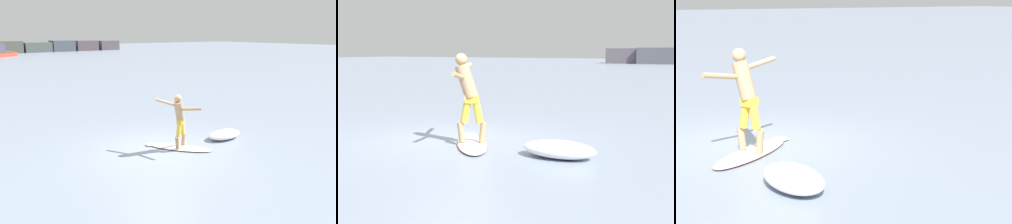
{
  "view_description": "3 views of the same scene",
  "coord_description": "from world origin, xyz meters",
  "views": [
    {
      "loc": [
        -5.78,
        -8.67,
        3.87
      ],
      "look_at": [
        1.13,
        1.1,
        0.96
      ],
      "focal_mm": 35.0,
      "sensor_mm": 36.0,
      "label": 1
    },
    {
      "loc": [
        6.18,
        -8.11,
        1.97
      ],
      "look_at": [
        0.99,
        0.59,
        0.63
      ],
      "focal_mm": 50.0,
      "sensor_mm": 36.0,
      "label": 2
    },
    {
      "loc": [
        9.99,
        -3.62,
        2.83
      ],
      "look_at": [
        0.85,
        1.57,
        0.63
      ],
      "focal_mm": 60.0,
      "sensor_mm": 36.0,
      "label": 3
    }
  ],
  "objects": [
    {
      "name": "wave_foam_at_tail",
      "position": [
        2.69,
        -0.34,
        0.16
      ],
      "size": [
        1.42,
        0.78,
        0.32
      ],
      "color": "white",
      "rests_on": "ground"
    },
    {
      "name": "surfboard",
      "position": [
        0.65,
        -0.23,
        0.04
      ],
      "size": [
        1.83,
        2.15,
        0.21
      ],
      "color": "white",
      "rests_on": "ground"
    },
    {
      "name": "surfer",
      "position": [
        0.6,
        -0.3,
        1.17
      ],
      "size": [
        0.88,
        1.6,
        1.85
      ],
      "color": "tan",
      "rests_on": "surfboard"
    },
    {
      "name": "ground_plane",
      "position": [
        0.0,
        0.0,
        0.0
      ],
      "size": [
        200.0,
        200.0,
        0.0
      ],
      "primitive_type": "plane",
      "color": "#7F8CA1"
    }
  ]
}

